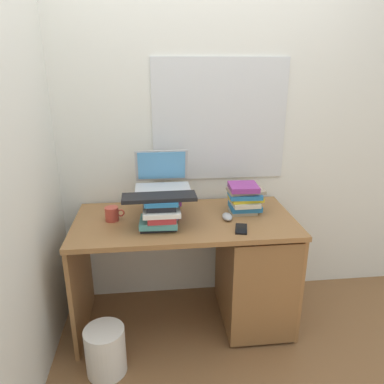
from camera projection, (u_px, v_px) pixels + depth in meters
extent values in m
plane|color=brown|center=(185.00, 319.00, 2.50)|extent=(6.00, 6.00, 0.00)
cube|color=silver|center=(179.00, 120.00, 2.43)|extent=(6.00, 0.05, 2.60)
cube|color=silver|center=(220.00, 120.00, 2.43)|extent=(0.90, 0.01, 0.80)
cube|color=silver|center=(31.00, 132.00, 1.99)|extent=(0.05, 6.00, 2.60)
cube|color=olive|center=(185.00, 221.00, 2.26)|extent=(1.36, 0.67, 0.03)
cube|color=olive|center=(81.00, 280.00, 2.31)|extent=(0.02, 0.61, 0.72)
cube|color=olive|center=(284.00, 267.00, 2.45)|extent=(0.02, 0.61, 0.72)
cube|color=brown|center=(254.00, 272.00, 2.40)|extent=(0.41, 0.57, 0.68)
cube|color=#8C338C|center=(163.00, 213.00, 2.30)|extent=(0.22, 0.19, 0.03)
cube|color=white|center=(162.00, 208.00, 2.30)|extent=(0.20, 0.16, 0.03)
cube|color=beige|center=(162.00, 205.00, 2.28)|extent=(0.22, 0.17, 0.02)
cube|color=#8C338C|center=(164.00, 202.00, 2.27)|extent=(0.21, 0.15, 0.03)
cube|color=teal|center=(162.00, 198.00, 2.27)|extent=(0.22, 0.16, 0.02)
cube|color=#338C4C|center=(165.00, 193.00, 2.26)|extent=(0.19, 0.17, 0.04)
cube|color=black|center=(158.00, 226.00, 2.12)|extent=(0.21, 0.13, 0.02)
cube|color=teal|center=(159.00, 222.00, 2.11)|extent=(0.22, 0.18, 0.04)
cube|color=#B22D33|center=(162.00, 216.00, 2.10)|extent=(0.16, 0.18, 0.04)
cube|color=white|center=(162.00, 211.00, 2.09)|extent=(0.21, 0.19, 0.03)
cube|color=black|center=(161.00, 206.00, 2.08)|extent=(0.17, 0.13, 0.04)
cube|color=#2672B2|center=(161.00, 201.00, 2.07)|extent=(0.19, 0.16, 0.02)
cube|color=gray|center=(242.00, 211.00, 2.34)|extent=(0.17, 0.13, 0.02)
cube|color=#2672B2|center=(245.00, 206.00, 2.35)|extent=(0.19, 0.16, 0.03)
cube|color=beige|center=(245.00, 203.00, 2.33)|extent=(0.17, 0.17, 0.03)
cube|color=yellow|center=(246.00, 198.00, 2.34)|extent=(0.21, 0.15, 0.02)
cube|color=#2672B2|center=(245.00, 195.00, 2.31)|extent=(0.21, 0.16, 0.03)
cube|color=gray|center=(246.00, 191.00, 2.32)|extent=(0.23, 0.15, 0.02)
cube|color=#8C338C|center=(243.00, 187.00, 2.30)|extent=(0.18, 0.19, 0.03)
cube|color=#B7BABF|center=(163.00, 189.00, 2.25)|extent=(0.34, 0.22, 0.01)
cube|color=#B7BABF|center=(162.00, 166.00, 2.34)|extent=(0.34, 0.06, 0.21)
cube|color=#59A5E5|center=(162.00, 166.00, 2.33)|extent=(0.30, 0.05, 0.18)
cube|color=black|center=(159.00, 197.00, 2.06)|extent=(0.42, 0.15, 0.02)
ellipsoid|color=#A5A8AD|center=(227.00, 217.00, 2.24)|extent=(0.06, 0.10, 0.04)
cylinder|color=#B23F33|center=(112.00, 214.00, 2.22)|extent=(0.08, 0.08, 0.09)
torus|color=#B23F33|center=(121.00, 213.00, 2.22)|extent=(0.05, 0.01, 0.05)
cube|color=black|center=(241.00, 229.00, 2.10)|extent=(0.10, 0.15, 0.01)
cylinder|color=silver|center=(106.00, 351.00, 2.03)|extent=(0.22, 0.22, 0.28)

